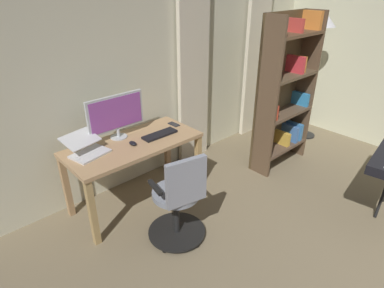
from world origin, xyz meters
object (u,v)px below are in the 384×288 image
object	(u,v)px
computer_mouse	(133,143)
bookshelf	(284,93)
desk	(134,151)
computer_monitor	(116,114)
cell_phone_by_monitor	(174,124)
floor_lamp	(322,39)
laptop	(86,148)
office_chair	(179,202)
computer_keyboard	(160,134)

from	to	relation	value
computer_mouse	bookshelf	xyz separation A→B (m)	(-1.97, 0.45, 0.20)
desk	computer_monitor	bearing A→B (deg)	-77.73
computer_monitor	cell_phone_by_monitor	xyz separation A→B (m)	(-0.65, 0.14, -0.26)
desk	computer_monitor	distance (m)	0.42
bookshelf	floor_lamp	xyz separation A→B (m)	(-1.02, -0.12, 0.53)
computer_mouse	bookshelf	distance (m)	2.03
laptop	desk	bearing A→B (deg)	155.52
cell_phone_by_monitor	bookshelf	size ratio (longest dim) A/B	0.07
cell_phone_by_monitor	desk	bearing A→B (deg)	4.00
computer_mouse	cell_phone_by_monitor	distance (m)	0.64
desk	computer_mouse	xyz separation A→B (m)	(0.03, 0.05, 0.12)
computer_mouse	office_chair	bearing A→B (deg)	89.35
computer_keyboard	bookshelf	xyz separation A→B (m)	(-1.64, 0.45, 0.21)
office_chair	computer_keyboard	xyz separation A→B (m)	(-0.35, -0.72, 0.32)
desk	computer_keyboard	world-z (taller)	computer_keyboard
bookshelf	floor_lamp	distance (m)	1.16
computer_mouse	floor_lamp	size ratio (longest dim) A/B	0.05
office_chair	laptop	size ratio (longest dim) A/B	2.27
laptop	computer_keyboard	bearing A→B (deg)	156.37
computer_keyboard	laptop	distance (m)	0.78
computer_monitor	computer_mouse	size ratio (longest dim) A/B	6.39
office_chair	bookshelf	world-z (taller)	bookshelf
computer_keyboard	computer_mouse	distance (m)	0.34
office_chair	computer_monitor	world-z (taller)	computer_monitor
cell_phone_by_monitor	floor_lamp	size ratio (longest dim) A/B	0.08
computer_keyboard	floor_lamp	distance (m)	2.77
computer_monitor	bookshelf	size ratio (longest dim) A/B	0.33
office_chair	computer_mouse	size ratio (longest dim) A/B	9.48
computer_mouse	bookshelf	world-z (taller)	bookshelf
computer_keyboard	bookshelf	bearing A→B (deg)	164.71
computer_keyboard	laptop	size ratio (longest dim) A/B	0.95
cell_phone_by_monitor	laptop	bearing A→B (deg)	-4.04
computer_keyboard	computer_mouse	bearing A→B (deg)	-1.35
desk	computer_monitor	world-z (taller)	computer_monitor
office_chair	computer_monitor	xyz separation A→B (m)	(0.00, -0.98, 0.57)
floor_lamp	computer_monitor	bearing A→B (deg)	-11.06
computer_mouse	computer_keyboard	bearing A→B (deg)	178.65
desk	computer_keyboard	size ratio (longest dim) A/B	3.53
office_chair	floor_lamp	xyz separation A→B (m)	(-3.00, -0.39, 1.06)
laptop	floor_lamp	distance (m)	3.52
computer_monitor	laptop	distance (m)	0.48
office_chair	cell_phone_by_monitor	distance (m)	1.10
laptop	office_chair	bearing A→B (deg)	103.39
computer_mouse	floor_lamp	distance (m)	3.10
cell_phone_by_monitor	floor_lamp	distance (m)	2.51
computer_monitor	floor_lamp	xyz separation A→B (m)	(-3.00, 0.59, 0.49)
computer_monitor	laptop	world-z (taller)	computer_monitor
laptop	computer_mouse	size ratio (longest dim) A/B	4.18
computer_keyboard	cell_phone_by_monitor	distance (m)	0.32
office_chair	laptop	bearing A→B (deg)	127.68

